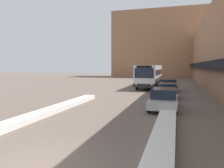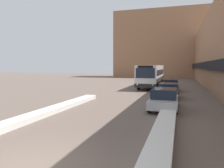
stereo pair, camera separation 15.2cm
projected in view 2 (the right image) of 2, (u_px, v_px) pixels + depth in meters
name	position (u px, v px, depth m)	size (l,w,h in m)	color
ground_plane	(29.00, 167.00, 6.46)	(160.00, 160.00, 0.00)	#66564C
building_backdrop_far	(164.00, 44.00, 58.04)	(26.00, 8.00, 17.46)	#996B4C
snow_bank_left	(33.00, 117.00, 12.19)	(0.90, 16.84, 0.32)	silver
snow_bank_right	(166.00, 121.00, 11.13)	(0.90, 13.53, 0.40)	silver
city_bus	(151.00, 75.00, 30.32)	(2.56, 11.01, 3.08)	silver
parked_car_front	(164.00, 99.00, 15.04)	(1.90, 4.28, 1.43)	#B7B7BC
parked_car_middle	(168.00, 91.00, 20.41)	(1.89, 4.30, 1.37)	#38383D
parked_car_back	(171.00, 85.00, 25.97)	(1.87, 4.75, 1.41)	#38383D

